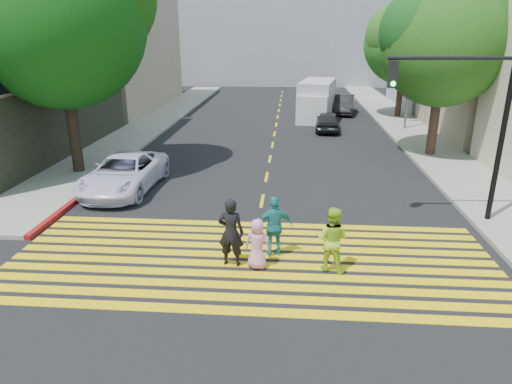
# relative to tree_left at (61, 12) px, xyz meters

# --- Properties ---
(ground) EXTENTS (120.00, 120.00, 0.00)m
(ground) POSITION_rel_tree_left_xyz_m (8.29, -8.91, -6.73)
(ground) COLOR black
(sidewalk_left) EXTENTS (3.00, 40.00, 0.15)m
(sidewalk_left) POSITION_rel_tree_left_xyz_m (-0.21, 13.09, -6.65)
(sidewalk_left) COLOR gray
(sidewalk_left) RESTS_ON ground
(sidewalk_right) EXTENTS (3.00, 60.00, 0.15)m
(sidewalk_right) POSITION_rel_tree_left_xyz_m (16.79, 6.09, -6.65)
(sidewalk_right) COLOR gray
(sidewalk_right) RESTS_ON ground
(curb_red) EXTENTS (0.20, 8.00, 0.16)m
(curb_red) POSITION_rel_tree_left_xyz_m (1.39, -2.91, -6.65)
(curb_red) COLOR maroon
(curb_red) RESTS_ON ground
(crosswalk) EXTENTS (13.40, 5.30, 0.01)m
(crosswalk) POSITION_rel_tree_left_xyz_m (8.29, -7.64, -6.72)
(crosswalk) COLOR yellow
(crosswalk) RESTS_ON ground
(lane_line) EXTENTS (0.12, 34.40, 0.01)m
(lane_line) POSITION_rel_tree_left_xyz_m (8.29, 13.59, -6.72)
(lane_line) COLOR yellow
(lane_line) RESTS_ON ground
(building_left_tan) EXTENTS (12.00, 16.00, 10.00)m
(building_left_tan) POSITION_rel_tree_left_xyz_m (-7.71, 19.09, -1.73)
(building_left_tan) COLOR tan
(building_left_tan) RESTS_ON ground
(building_right_grey) EXTENTS (10.00, 10.00, 10.00)m
(building_right_grey) POSITION_rel_tree_left_xyz_m (23.29, 21.09, -1.73)
(building_right_grey) COLOR gray
(building_right_grey) RESTS_ON ground
(backdrop_block) EXTENTS (30.00, 8.00, 12.00)m
(backdrop_block) POSITION_rel_tree_left_xyz_m (8.29, 39.09, -0.73)
(backdrop_block) COLOR gray
(backdrop_block) RESTS_ON ground
(tree_left) EXTENTS (9.05, 9.02, 9.98)m
(tree_left) POSITION_rel_tree_left_xyz_m (0.00, 0.00, 0.00)
(tree_left) COLOR black
(tree_left) RESTS_ON ground
(tree_right_near) EXTENTS (6.89, 6.42, 8.51)m
(tree_right_near) POSITION_rel_tree_left_xyz_m (16.47, 4.25, -0.98)
(tree_right_near) COLOR #3A291F
(tree_right_near) RESTS_ON ground
(tree_right_far) EXTENTS (7.37, 7.32, 8.25)m
(tree_right_far) POSITION_rel_tree_left_xyz_m (17.19, 15.45, -1.16)
(tree_right_far) COLOR black
(tree_right_far) RESTS_ON ground
(pedestrian_man) EXTENTS (0.74, 0.54, 1.91)m
(pedestrian_man) POSITION_rel_tree_left_xyz_m (7.78, -7.93, -5.78)
(pedestrian_man) COLOR black
(pedestrian_man) RESTS_ON ground
(pedestrian_woman) EXTENTS (1.04, 0.93, 1.77)m
(pedestrian_woman) POSITION_rel_tree_left_xyz_m (10.43, -8.01, -5.84)
(pedestrian_woman) COLOR #ACDC2C
(pedestrian_woman) RESTS_ON ground
(pedestrian_child) EXTENTS (0.74, 0.55, 1.39)m
(pedestrian_child) POSITION_rel_tree_left_xyz_m (8.49, -8.04, -6.03)
(pedestrian_child) COLOR #DB8BC3
(pedestrian_child) RESTS_ON ground
(pedestrian_extra) EXTENTS (1.11, 0.67, 1.76)m
(pedestrian_extra) POSITION_rel_tree_left_xyz_m (8.92, -7.29, -5.85)
(pedestrian_extra) COLOR teal
(pedestrian_extra) RESTS_ON ground
(white_sedan) EXTENTS (2.55, 5.17, 1.41)m
(white_sedan) POSITION_rel_tree_left_xyz_m (2.76, -2.08, -6.02)
(white_sedan) COLOR white
(white_sedan) RESTS_ON ground
(dark_car_near) EXTENTS (1.77, 3.80, 1.26)m
(dark_car_near) POSITION_rel_tree_left_xyz_m (11.64, 10.25, -6.10)
(dark_car_near) COLOR black
(dark_car_near) RESTS_ON ground
(silver_car) EXTENTS (2.41, 4.84, 1.35)m
(silver_car) POSITION_rel_tree_left_xyz_m (11.58, 21.29, -6.05)
(silver_car) COLOR gray
(silver_car) RESTS_ON ground
(dark_car_parked) EXTENTS (2.12, 4.50, 1.43)m
(dark_car_parked) POSITION_rel_tree_left_xyz_m (13.35, 17.05, -6.02)
(dark_car_parked) COLOR black
(dark_car_parked) RESTS_ON ground
(white_van) EXTENTS (3.09, 6.04, 2.72)m
(white_van) POSITION_rel_tree_left_xyz_m (11.09, 14.47, -5.44)
(white_van) COLOR #B7B2CC
(white_van) RESTS_ON ground
(traffic_signal) EXTENTS (3.84, 0.49, 5.63)m
(traffic_signal) POSITION_rel_tree_left_xyz_m (14.83, -4.46, -3.09)
(traffic_signal) COLOR black
(traffic_signal) RESTS_ON ground
(street_lamp) EXTENTS (1.98, 0.40, 8.75)m
(street_lamp) POSITION_rel_tree_left_xyz_m (16.41, 10.75, -1.71)
(street_lamp) COLOR slate
(street_lamp) RESTS_ON ground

